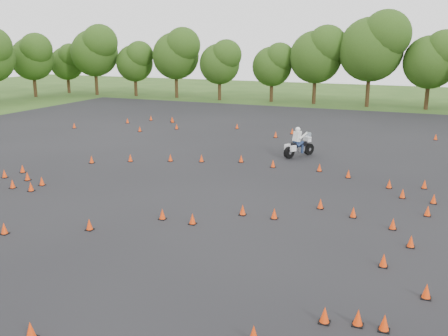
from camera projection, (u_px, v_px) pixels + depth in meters
ground at (189, 216)px, 21.82m from camera, size 140.00×140.00×0.00m
asphalt_pad at (238, 181)px, 27.19m from camera, size 62.00×62.00×0.00m
treeline at (372, 68)px, 51.09m from camera, size 86.90×32.41×11.12m
traffic_cones at (235, 177)px, 27.17m from camera, size 36.20×32.63×0.45m
rider_white at (299, 142)px, 32.56m from camera, size 2.01×2.61×1.99m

